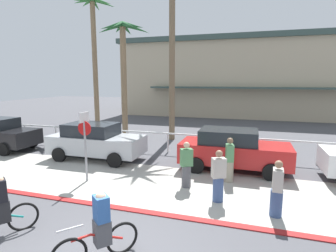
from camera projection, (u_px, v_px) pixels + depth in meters
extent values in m
plane|color=#4C4C51|center=(195.00, 147.00, 14.99)|extent=(80.00, 80.00, 0.00)
cube|color=#ADAAA0|center=(163.00, 185.00, 9.53)|extent=(44.00, 4.00, 0.02)
cube|color=maroon|center=(141.00, 211.00, 7.64)|extent=(44.00, 0.24, 0.03)
cube|color=#BCAD8E|center=(245.00, 80.00, 29.35)|extent=(25.20, 9.04, 7.44)
cube|color=#384C47|center=(246.00, 42.00, 28.69)|extent=(25.80, 9.64, 0.50)
cube|color=#384C47|center=(243.00, 88.00, 24.74)|extent=(17.64, 1.20, 0.16)
cylinder|color=white|center=(190.00, 135.00, 13.42)|extent=(25.17, 0.08, 0.08)
cylinder|color=white|center=(25.00, 133.00, 16.50)|extent=(0.08, 0.08, 1.00)
cylinder|color=white|center=(56.00, 135.00, 15.83)|extent=(0.08, 0.08, 1.00)
cylinder|color=white|center=(90.00, 138.00, 15.16)|extent=(0.08, 0.08, 1.00)
cylinder|color=white|center=(127.00, 140.00, 14.50)|extent=(0.08, 0.08, 1.00)
cylinder|color=white|center=(168.00, 143.00, 13.83)|extent=(0.08, 0.08, 1.00)
cylinder|color=white|center=(213.00, 146.00, 13.17)|extent=(0.08, 0.08, 1.00)
cylinder|color=white|center=(262.00, 150.00, 12.50)|extent=(0.08, 0.08, 1.00)
cylinder|color=white|center=(317.00, 154.00, 11.83)|extent=(0.08, 0.08, 1.00)
cylinder|color=gray|center=(86.00, 152.00, 9.76)|extent=(0.08, 0.08, 2.20)
cube|color=white|center=(84.00, 117.00, 9.55)|extent=(0.04, 0.56, 0.36)
cylinder|color=red|center=(85.00, 128.00, 9.62)|extent=(0.52, 0.03, 0.52)
cylinder|color=#846B4C|center=(95.00, 67.00, 19.87)|extent=(0.36, 0.36, 9.35)
cone|color=#387F3D|center=(101.00, 1.00, 18.92)|extent=(1.57, 0.32, 0.76)
cone|color=#387F3D|center=(104.00, 3.00, 19.61)|extent=(1.37, 1.61, 0.63)
cone|color=#387F3D|center=(96.00, 5.00, 19.90)|extent=(0.68, 1.67, 0.74)
cone|color=#387F3D|center=(87.00, 3.00, 19.58)|extent=(1.43, 0.91, 0.60)
cone|color=#387F3D|center=(83.00, 1.00, 19.03)|extent=(1.37, 0.88, 0.66)
cone|color=#387F3D|center=(83.00, 0.00, 18.41)|extent=(0.71, 1.82, 0.82)
cylinder|color=#846B4C|center=(124.00, 83.00, 16.84)|extent=(0.36, 0.36, 7.03)
cone|color=#235B2D|center=(133.00, 26.00, 16.09)|extent=(1.43, 0.32, 0.62)
cone|color=#235B2D|center=(136.00, 29.00, 16.70)|extent=(1.52, 1.52, 0.71)
cone|color=#235B2D|center=(127.00, 30.00, 16.88)|extent=(0.32, 1.34, 0.77)
cone|color=#235B2D|center=(119.00, 29.00, 16.90)|extent=(1.27, 1.27, 0.64)
cone|color=#235B2D|center=(110.00, 28.00, 16.54)|extent=(1.74, 0.32, 0.76)
cone|color=#235B2D|center=(112.00, 26.00, 15.98)|extent=(1.24, 1.24, 0.72)
cone|color=#235B2D|center=(118.00, 25.00, 15.70)|extent=(0.32, 1.36, 0.71)
cone|color=#235B2D|center=(128.00, 25.00, 15.50)|extent=(1.58, 1.58, 0.77)
cylinder|color=#756047|center=(172.00, 60.00, 16.26)|extent=(0.36, 0.36, 9.76)
cylinder|color=black|center=(32.00, 142.00, 14.93)|extent=(0.66, 0.22, 0.66)
cylinder|color=black|center=(4.00, 149.00, 13.23)|extent=(0.66, 0.22, 0.66)
cube|color=#B2B7BC|center=(97.00, 144.00, 12.66)|extent=(4.40, 1.80, 0.80)
cube|color=#1E2328|center=(91.00, 129.00, 12.62)|extent=(2.29, 1.58, 0.56)
cylinder|color=black|center=(133.00, 150.00, 13.16)|extent=(0.66, 0.22, 0.66)
cylinder|color=black|center=(115.00, 160.00, 11.47)|extent=(0.66, 0.22, 0.66)
cylinder|color=black|center=(83.00, 146.00, 13.98)|extent=(0.66, 0.22, 0.66)
cylinder|color=black|center=(59.00, 155.00, 12.29)|extent=(0.66, 0.22, 0.66)
cube|color=red|center=(234.00, 153.00, 11.11)|extent=(4.40, 1.80, 0.80)
cube|color=#1E2328|center=(229.00, 136.00, 11.07)|extent=(2.29, 1.58, 0.56)
cylinder|color=black|center=(269.00, 159.00, 11.61)|extent=(0.66, 0.22, 0.66)
cylinder|color=black|center=(272.00, 172.00, 9.92)|extent=(0.66, 0.22, 0.66)
cylinder|color=black|center=(204.00, 154.00, 12.43)|extent=(0.66, 0.22, 0.66)
cylinder|color=black|center=(196.00, 165.00, 10.74)|extent=(0.66, 0.22, 0.66)
torus|color=black|center=(122.00, 238.00, 5.78)|extent=(0.51, 0.59, 0.72)
cylinder|color=red|center=(107.00, 236.00, 5.58)|extent=(0.49, 0.56, 0.35)
cylinder|color=red|center=(81.00, 238.00, 5.28)|extent=(0.29, 0.32, 0.07)
cylinder|color=red|center=(102.00, 235.00, 5.52)|extent=(0.05, 0.05, 0.44)
cylinder|color=silver|center=(70.00, 229.00, 5.14)|extent=(0.35, 0.40, 0.04)
cube|color=#4C4C51|center=(102.00, 232.00, 5.51)|extent=(0.42, 0.43, 0.52)
cube|color=#2D5699|center=(101.00, 208.00, 5.42)|extent=(0.43, 0.42, 0.52)
sphere|color=#D6A884|center=(101.00, 197.00, 5.39)|extent=(0.22, 0.22, 0.22)
torus|color=black|center=(24.00, 217.00, 6.69)|extent=(0.47, 0.62, 0.72)
cylinder|color=#197F7A|center=(7.00, 215.00, 6.47)|extent=(0.44, 0.59, 0.35)
cylinder|color=#197F7A|center=(2.00, 214.00, 6.40)|extent=(0.05, 0.05, 0.44)
cube|color=#232326|center=(2.00, 211.00, 6.39)|extent=(0.41, 0.42, 0.52)
cube|color=black|center=(0.00, 190.00, 6.30)|extent=(0.43, 0.41, 0.52)
cylinder|color=gray|center=(229.00, 172.00, 9.82)|extent=(0.38, 0.38, 0.79)
cube|color=#4C7F51|center=(230.00, 153.00, 9.70)|extent=(0.34, 0.45, 0.61)
sphere|color=brown|center=(230.00, 141.00, 9.63)|extent=(0.22, 0.22, 0.22)
cylinder|color=#4C4C51|center=(186.00, 176.00, 9.34)|extent=(0.44, 0.44, 0.77)
cube|color=#4C7F51|center=(186.00, 157.00, 9.22)|extent=(0.48, 0.43, 0.60)
sphere|color=#D6A884|center=(187.00, 145.00, 9.15)|extent=(0.21, 0.21, 0.21)
cylinder|color=#384C7A|center=(276.00, 203.00, 7.30)|extent=(0.33, 0.33, 0.76)
cube|color=#B7B2A8|center=(278.00, 180.00, 7.19)|extent=(0.28, 0.41, 0.58)
sphere|color=#9E7556|center=(279.00, 164.00, 7.12)|extent=(0.21, 0.21, 0.21)
cylinder|color=#384C7A|center=(218.00, 190.00, 8.21)|extent=(0.43, 0.43, 0.78)
cube|color=#B7B2A8|center=(219.00, 168.00, 8.10)|extent=(0.47, 0.41, 0.60)
sphere|color=#9E7556|center=(219.00, 154.00, 8.03)|extent=(0.21, 0.21, 0.21)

